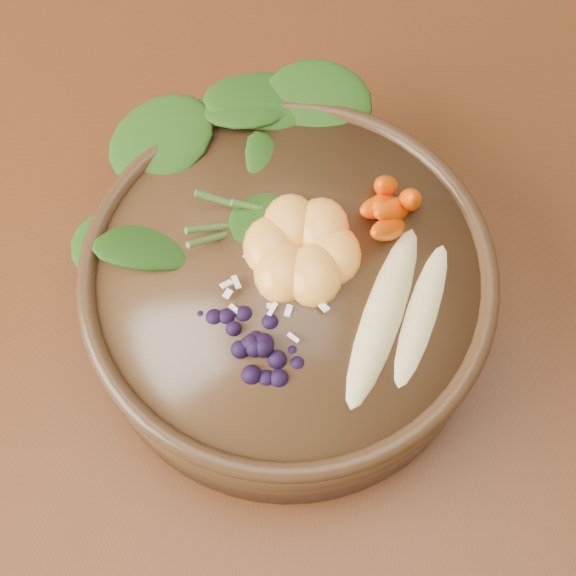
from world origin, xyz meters
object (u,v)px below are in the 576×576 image
banana_halves (405,306)px  blueberry_pile (251,334)px  dining_table (393,458)px  mandarin_cluster (302,240)px  kale_heap (268,162)px  stoneware_bowl (288,294)px  carrot_cluster (409,180)px

banana_halves → blueberry_pile: size_ratio=1.14×
dining_table → mandarin_cluster: (-0.08, 0.10, 0.19)m
kale_heap → mandarin_cluster: size_ratio=2.07×
stoneware_bowl → carrot_cluster: 0.12m
dining_table → blueberry_pile: bearing=163.8°
banana_halves → stoneware_bowl: bearing=-177.3°
kale_heap → carrot_cluster: bearing=-14.1°
kale_heap → carrot_cluster: (0.10, -0.02, 0.02)m
stoneware_bowl → mandarin_cluster: (0.01, 0.02, 0.06)m
stoneware_bowl → mandarin_cluster: size_ratio=3.15×
kale_heap → banana_halves: size_ratio=1.25×
stoneware_bowl → dining_table: bearing=-44.6°
carrot_cluster → blueberry_pile: (-0.10, -0.11, -0.02)m
stoneware_bowl → blueberry_pile: 0.08m
mandarin_cluster → blueberry_pile: bearing=-113.9°
banana_halves → blueberry_pile: 0.10m
carrot_cluster → kale_heap: bearing=-169.5°
dining_table → stoneware_bowl: 0.18m
mandarin_cluster → blueberry_pile: size_ratio=0.69×
dining_table → carrot_cluster: carrot_cluster is taller
dining_table → stoneware_bowl: stoneware_bowl is taller
dining_table → carrot_cluster: (-0.01, 0.14, 0.21)m
stoneware_bowl → banana_halves: bearing=-21.9°
dining_table → blueberry_pile: size_ratio=11.91×
dining_table → banana_halves: (-0.01, 0.06, 0.19)m
dining_table → blueberry_pile: 0.22m
stoneware_bowl → blueberry_pile: (-0.02, -0.06, 0.06)m
kale_heap → carrot_cluster: size_ratio=2.38×
dining_table → blueberry_pile: blueberry_pile is taller
stoneware_bowl → kale_heap: size_ratio=1.53×
stoneware_bowl → kale_heap: bearing=102.2°
stoneware_bowl → kale_heap: (-0.02, 0.07, 0.06)m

